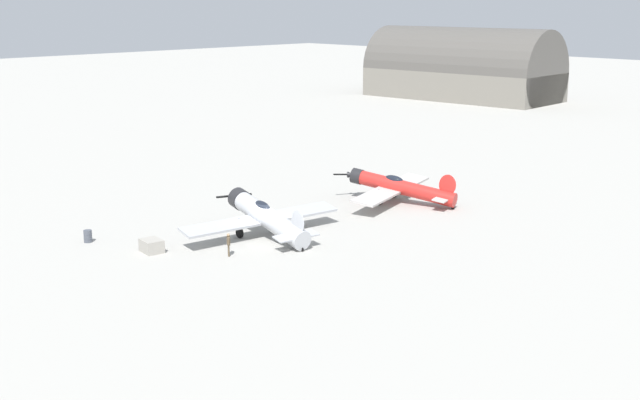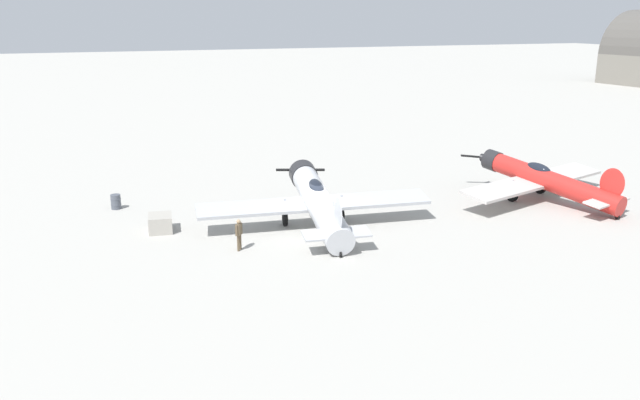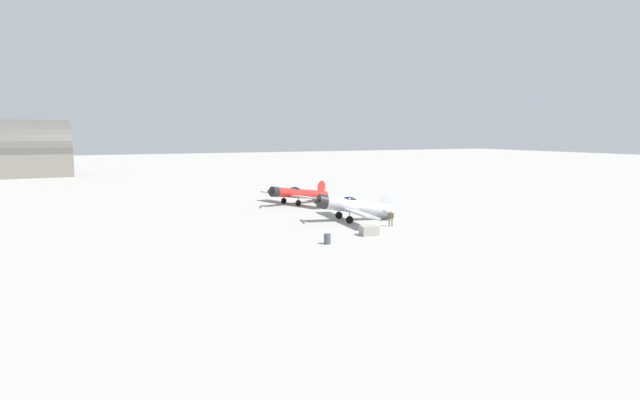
{
  "view_description": "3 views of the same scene",
  "coord_description": "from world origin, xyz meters",
  "px_view_note": "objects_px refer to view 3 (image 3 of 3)",
  "views": [
    {
      "loc": [
        -39.8,
        -44.85,
        17.28
      ],
      "look_at": [
        6.63,
        1.32,
        1.6
      ],
      "focal_mm": 47.26,
      "sensor_mm": 36.0,
      "label": 1
    },
    {
      "loc": [
        -12.64,
        -31.62,
        11.36
      ],
      "look_at": [
        0.0,
        0.0,
        1.8
      ],
      "focal_mm": 36.84,
      "sensor_mm": 36.0,
      "label": 2
    },
    {
      "loc": [
        -51.16,
        29.61,
        9.68
      ],
      "look_at": [
        6.63,
        1.32,
        1.6
      ],
      "focal_mm": 30.27,
      "sensor_mm": 36.0,
      "label": 3
    }
  ],
  "objects_px": {
    "equipment_crate": "(369,230)",
    "fuel_drum": "(327,239)",
    "airplane_foreground": "(353,206)",
    "airplane_mid_apron": "(297,194)",
    "ground_crew_mechanic": "(391,217)"
  },
  "relations": [
    {
      "from": "airplane_foreground",
      "to": "fuel_drum",
      "type": "height_order",
      "value": "airplane_foreground"
    },
    {
      "from": "equipment_crate",
      "to": "fuel_drum",
      "type": "xyz_separation_m",
      "value": [
        -1.86,
        5.39,
        -0.01
      ]
    },
    {
      "from": "ground_crew_mechanic",
      "to": "equipment_crate",
      "type": "distance_m",
      "value": 5.59
    },
    {
      "from": "equipment_crate",
      "to": "airplane_mid_apron",
      "type": "bearing_deg",
      "value": -6.99
    },
    {
      "from": "fuel_drum",
      "to": "airplane_foreground",
      "type": "bearing_deg",
      "value": -39.43
    },
    {
      "from": "airplane_mid_apron",
      "to": "fuel_drum",
      "type": "height_order",
      "value": "airplane_mid_apron"
    },
    {
      "from": "airplane_mid_apron",
      "to": "equipment_crate",
      "type": "xyz_separation_m",
      "value": [
        -23.45,
        2.87,
        -0.96
      ]
    },
    {
      "from": "airplane_foreground",
      "to": "fuel_drum",
      "type": "distance_m",
      "value": 12.99
    },
    {
      "from": "airplane_foreground",
      "to": "ground_crew_mechanic",
      "type": "bearing_deg",
      "value": 116.83
    },
    {
      "from": "airplane_foreground",
      "to": "equipment_crate",
      "type": "relative_size",
      "value": 7.44
    },
    {
      "from": "equipment_crate",
      "to": "fuel_drum",
      "type": "distance_m",
      "value": 5.7
    },
    {
      "from": "airplane_foreground",
      "to": "airplane_mid_apron",
      "type": "xyz_separation_m",
      "value": [
        15.31,
        -0.04,
        -0.16
      ]
    },
    {
      "from": "airplane_foreground",
      "to": "airplane_mid_apron",
      "type": "bearing_deg",
      "value": -82.55
    },
    {
      "from": "airplane_mid_apron",
      "to": "fuel_drum",
      "type": "distance_m",
      "value": 26.64
    },
    {
      "from": "ground_crew_mechanic",
      "to": "equipment_crate",
      "type": "height_order",
      "value": "ground_crew_mechanic"
    }
  ]
}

